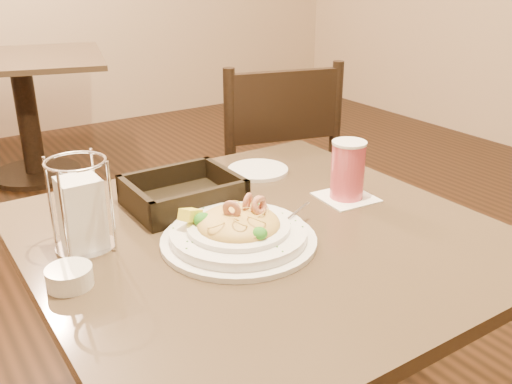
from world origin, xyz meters
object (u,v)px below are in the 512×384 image
main_table (261,322)px  dining_chair_near (270,181)px  background_table (24,96)px  pasta_bowl (238,231)px  butter_ramekin (69,277)px  bread_basket (183,196)px  drink_glass (348,171)px  napkin_caddy (82,211)px  side_plate (258,170)px

main_table → dining_chair_near: (0.49, 0.67, 0.01)m
main_table → background_table: same height
dining_chair_near → pasta_bowl: dining_chair_near is taller
background_table → butter_ramekin: size_ratio=13.95×
dining_chair_near → butter_ramekin: 1.12m
background_table → bread_basket: 2.37m
drink_glass → bread_basket: (-0.33, 0.17, -0.05)m
drink_glass → napkin_caddy: napkin_caddy is taller
bread_basket → napkin_caddy: (-0.25, -0.08, 0.06)m
bread_basket → butter_ramekin: bearing=-147.9°
pasta_bowl → dining_chair_near: bearing=51.0°
dining_chair_near → bread_basket: 0.76m
dining_chair_near → side_plate: dining_chair_near is taller
napkin_caddy → side_plate: (0.51, 0.16, -0.07)m
napkin_caddy → butter_ramekin: bearing=-119.1°
dining_chair_near → drink_glass: size_ratio=6.76×
napkin_caddy → side_plate: napkin_caddy is taller
main_table → side_plate: bearing=57.4°
dining_chair_near → bread_basket: dining_chair_near is taller
dining_chair_near → pasta_bowl: size_ratio=2.75×
drink_glass → napkin_caddy: (-0.58, 0.09, 0.01)m
background_table → napkin_caddy: (-0.42, -2.43, 0.30)m
bread_basket → side_plate: 0.27m
side_plate → main_table: bearing=-122.6°
bread_basket → napkin_caddy: napkin_caddy is taller
main_table → napkin_caddy: size_ratio=4.94×
side_plate → butter_ramekin: size_ratio=1.99×
background_table → napkin_caddy: 2.48m
drink_glass → bread_basket: 0.38m
pasta_bowl → butter_ramekin: (-0.32, 0.03, -0.01)m
pasta_bowl → side_plate: bearing=50.7°
main_table → drink_glass: (0.26, 0.03, 0.29)m
pasta_bowl → butter_ramekin: bearing=175.2°
background_table → dining_chair_near: size_ratio=1.19×
bread_basket → butter_ramekin: bread_basket is taller
background_table → butter_ramekin: 2.61m
dining_chair_near → napkin_caddy: size_ratio=5.11×
background_table → side_plate: side_plate is taller
main_table → bread_basket: bread_basket is taller
main_table → dining_chair_near: dining_chair_near is taller
main_table → side_plate: size_ratio=5.70×
background_table → bread_basket: bearing=-94.0°
drink_glass → butter_ramekin: size_ratio=1.73×
background_table → pasta_bowl: bearing=-93.5°
drink_glass → butter_ramekin: drink_glass is taller
drink_glass → side_plate: bearing=106.5°
dining_chair_near → bread_basket: size_ratio=3.90×
background_table → butter_ramekin: bearing=-100.7°
pasta_bowl → bread_basket: (-0.01, 0.23, -0.00)m
napkin_caddy → butter_ramekin: (-0.07, -0.12, -0.06)m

